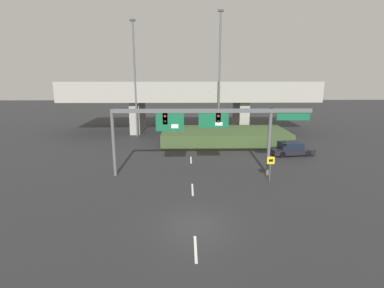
{
  "coord_description": "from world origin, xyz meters",
  "views": [
    {
      "loc": [
        -0.42,
        -15.9,
        8.63
      ],
      "look_at": [
        0.0,
        7.3,
        3.05
      ],
      "focal_mm": 28.0,
      "sensor_mm": 36.0,
      "label": 1
    }
  ],
  "objects_px": {
    "highway_light_pole_near": "(219,74)",
    "parked_sedan_near_right": "(291,149)",
    "highway_light_pole_far": "(135,77)",
    "speed_limit_sign": "(271,165)",
    "signal_gantry": "(205,121)"
  },
  "relations": [
    {
      "from": "signal_gantry",
      "to": "highway_light_pole_far",
      "type": "distance_m",
      "value": 18.42
    },
    {
      "from": "parked_sedan_near_right",
      "to": "speed_limit_sign",
      "type": "bearing_deg",
      "value": -126.78
    },
    {
      "from": "highway_light_pole_far",
      "to": "speed_limit_sign",
      "type": "bearing_deg",
      "value": -52.6
    },
    {
      "from": "signal_gantry",
      "to": "highway_light_pole_far",
      "type": "height_order",
      "value": "highway_light_pole_far"
    },
    {
      "from": "speed_limit_sign",
      "to": "highway_light_pole_near",
      "type": "bearing_deg",
      "value": 98.63
    },
    {
      "from": "signal_gantry",
      "to": "parked_sedan_near_right",
      "type": "distance_m",
      "value": 12.17
    },
    {
      "from": "parked_sedan_near_right",
      "to": "highway_light_pole_near",
      "type": "bearing_deg",
      "value": 121.51
    },
    {
      "from": "highway_light_pole_far",
      "to": "parked_sedan_near_right",
      "type": "bearing_deg",
      "value": -28.78
    },
    {
      "from": "highway_light_pole_near",
      "to": "parked_sedan_near_right",
      "type": "height_order",
      "value": "highway_light_pole_near"
    },
    {
      "from": "highway_light_pole_near",
      "to": "parked_sedan_near_right",
      "type": "distance_m",
      "value": 13.51
    },
    {
      "from": "signal_gantry",
      "to": "parked_sedan_near_right",
      "type": "relative_size",
      "value": 3.51
    },
    {
      "from": "signal_gantry",
      "to": "speed_limit_sign",
      "type": "height_order",
      "value": "signal_gantry"
    },
    {
      "from": "parked_sedan_near_right",
      "to": "highway_light_pole_far",
      "type": "bearing_deg",
      "value": 143.91
    },
    {
      "from": "highway_light_pole_far",
      "to": "highway_light_pole_near",
      "type": "bearing_deg",
      "value": -6.53
    },
    {
      "from": "speed_limit_sign",
      "to": "highway_light_pole_far",
      "type": "bearing_deg",
      "value": 127.4
    }
  ]
}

